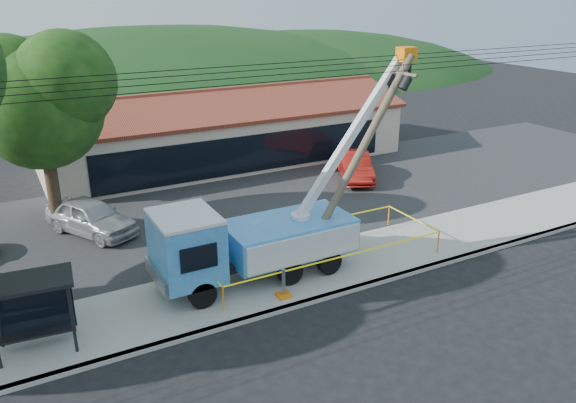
# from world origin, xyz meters

# --- Properties ---
(ground) EXTENTS (120.00, 120.00, 0.00)m
(ground) POSITION_xyz_m (0.00, 0.00, 0.00)
(ground) COLOR black
(ground) RESTS_ON ground
(curb) EXTENTS (60.00, 0.25, 0.15)m
(curb) POSITION_xyz_m (0.00, 2.10, 0.07)
(curb) COLOR #ACA8A1
(curb) RESTS_ON ground
(sidewalk) EXTENTS (60.00, 4.00, 0.15)m
(sidewalk) POSITION_xyz_m (0.00, 4.00, 0.07)
(sidewalk) COLOR #ACA8A1
(sidewalk) RESTS_ON ground
(parking_lot) EXTENTS (60.00, 12.00, 0.10)m
(parking_lot) POSITION_xyz_m (0.00, 12.00, 0.05)
(parking_lot) COLOR #28282B
(parking_lot) RESTS_ON ground
(strip_mall) EXTENTS (22.50, 8.53, 4.67)m
(strip_mall) POSITION_xyz_m (4.00, 19.98, 1.88)
(strip_mall) COLOR #BEAD97
(strip_mall) RESTS_ON ground
(tree_lot) EXTENTS (6.30, 5.60, 8.94)m
(tree_lot) POSITION_xyz_m (-7.00, 13.00, 6.21)
(tree_lot) COLOR #332316
(tree_lot) RESTS_ON ground
(hill_center) EXTENTS (89.60, 64.00, 32.00)m
(hill_center) POSITION_xyz_m (10.00, 55.00, 0.00)
(hill_center) COLOR #143814
(hill_center) RESTS_ON ground
(hill_east) EXTENTS (72.80, 52.00, 26.00)m
(hill_east) POSITION_xyz_m (30.00, 55.00, 0.00)
(hill_east) COLOR #143814
(hill_east) RESTS_ON ground
(utility_truck) EXTENTS (10.55, 4.10, 8.20)m
(utility_truck) POSITION_xyz_m (-1.24, 4.55, 1.77)
(utility_truck) COLOR black
(utility_truck) RESTS_ON ground
(leaning_pole) EXTENTS (5.13, 1.73, 8.11)m
(leaning_pole) POSITION_xyz_m (3.15, 4.06, 4.54)
(leaning_pole) COLOR brown
(leaning_pole) RESTS_ON ground
(bus_shelter) EXTENTS (2.60, 1.75, 2.38)m
(bus_shelter) POSITION_xyz_m (-8.80, 3.69, 1.88)
(bus_shelter) COLOR black
(bus_shelter) RESTS_ON ground
(caution_tape) EXTENTS (9.63, 3.35, 0.97)m
(caution_tape) POSITION_xyz_m (1.72, 4.51, 0.86)
(caution_tape) COLOR orange
(caution_tape) RESTS_ON ground
(car_silver) EXTENTS (3.93, 4.97, 1.59)m
(car_silver) POSITION_xyz_m (-5.72, 11.82, 0.00)
(car_silver) COLOR #A1A3A8
(car_silver) RESTS_ON ground
(car_red) EXTENTS (3.50, 4.89, 1.53)m
(car_red) POSITION_xyz_m (9.09, 12.61, 0.00)
(car_red) COLOR #A41710
(car_red) RESTS_ON ground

